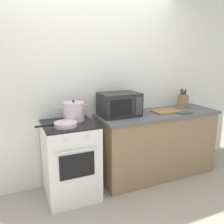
{
  "coord_description": "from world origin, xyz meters",
  "views": [
    {
      "loc": [
        -0.97,
        -2.02,
        1.69
      ],
      "look_at": [
        0.2,
        0.6,
        1.0
      ],
      "focal_mm": 38.26,
      "sensor_mm": 36.0,
      "label": 1
    }
  ],
  "objects_px": {
    "stove": "(71,160)",
    "frying_pan": "(65,124)",
    "oven_mitt": "(184,113)",
    "knife_block": "(183,101)",
    "cutting_board": "(166,111)",
    "microwave": "(119,104)",
    "stock_pot": "(74,111)"
  },
  "relations": [
    {
      "from": "microwave",
      "to": "oven_mitt",
      "type": "xyz_separation_m",
      "value": [
        0.86,
        -0.24,
        -0.14
      ]
    },
    {
      "from": "cutting_board",
      "to": "knife_block",
      "type": "xyz_separation_m",
      "value": [
        0.4,
        0.14,
        0.09
      ]
    },
    {
      "from": "stock_pot",
      "to": "cutting_board",
      "type": "xyz_separation_m",
      "value": [
        1.27,
        -0.08,
        -0.1
      ]
    },
    {
      "from": "stock_pot",
      "to": "frying_pan",
      "type": "relative_size",
      "value": 0.74
    },
    {
      "from": "frying_pan",
      "to": "cutting_board",
      "type": "xyz_separation_m",
      "value": [
        1.43,
        0.11,
        -0.02
      ]
    },
    {
      "from": "stock_pot",
      "to": "knife_block",
      "type": "relative_size",
      "value": 1.21
    },
    {
      "from": "stock_pot",
      "to": "oven_mitt",
      "type": "xyz_separation_m",
      "value": [
        1.45,
        -0.24,
        -0.11
      ]
    },
    {
      "from": "cutting_board",
      "to": "stove",
      "type": "bearing_deg",
      "value": -179.95
    },
    {
      "from": "microwave",
      "to": "cutting_board",
      "type": "height_order",
      "value": "microwave"
    },
    {
      "from": "frying_pan",
      "to": "knife_block",
      "type": "height_order",
      "value": "knife_block"
    },
    {
      "from": "stock_pot",
      "to": "microwave",
      "type": "bearing_deg",
      "value": -0.41
    },
    {
      "from": "stove",
      "to": "frying_pan",
      "type": "relative_size",
      "value": 2.02
    },
    {
      "from": "frying_pan",
      "to": "microwave",
      "type": "distance_m",
      "value": 0.79
    },
    {
      "from": "stock_pot",
      "to": "cutting_board",
      "type": "height_order",
      "value": "stock_pot"
    },
    {
      "from": "stock_pot",
      "to": "cutting_board",
      "type": "relative_size",
      "value": 0.94
    },
    {
      "from": "stock_pot",
      "to": "frying_pan",
      "type": "xyz_separation_m",
      "value": [
        -0.16,
        -0.19,
        -0.09
      ]
    },
    {
      "from": "frying_pan",
      "to": "microwave",
      "type": "xyz_separation_m",
      "value": [
        0.75,
        0.19,
        0.12
      ]
    },
    {
      "from": "stock_pot",
      "to": "knife_block",
      "type": "xyz_separation_m",
      "value": [
        1.67,
        0.06,
        -0.01
      ]
    },
    {
      "from": "stove",
      "to": "microwave",
      "type": "distance_m",
      "value": 0.92
    },
    {
      "from": "cutting_board",
      "to": "oven_mitt",
      "type": "relative_size",
      "value": 2.0
    },
    {
      "from": "knife_block",
      "to": "oven_mitt",
      "type": "xyz_separation_m",
      "value": [
        -0.22,
        -0.3,
        -0.09
      ]
    },
    {
      "from": "stock_pot",
      "to": "knife_block",
      "type": "height_order",
      "value": "knife_block"
    },
    {
      "from": "frying_pan",
      "to": "knife_block",
      "type": "relative_size",
      "value": 1.63
    },
    {
      "from": "knife_block",
      "to": "oven_mitt",
      "type": "bearing_deg",
      "value": -126.35
    },
    {
      "from": "frying_pan",
      "to": "oven_mitt",
      "type": "relative_size",
      "value": 2.53
    },
    {
      "from": "frying_pan",
      "to": "stove",
      "type": "bearing_deg",
      "value": 57.82
    },
    {
      "from": "stove",
      "to": "microwave",
      "type": "height_order",
      "value": "microwave"
    },
    {
      "from": "knife_block",
      "to": "oven_mitt",
      "type": "relative_size",
      "value": 1.55
    },
    {
      "from": "stove",
      "to": "oven_mitt",
      "type": "bearing_deg",
      "value": -5.89
    },
    {
      "from": "frying_pan",
      "to": "microwave",
      "type": "bearing_deg",
      "value": 14.17
    },
    {
      "from": "oven_mitt",
      "to": "knife_block",
      "type": "bearing_deg",
      "value": 53.65
    },
    {
      "from": "cutting_board",
      "to": "knife_block",
      "type": "height_order",
      "value": "knife_block"
    }
  ]
}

